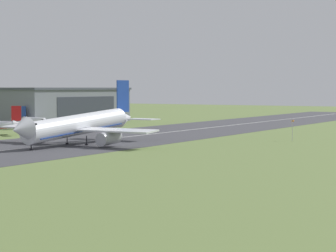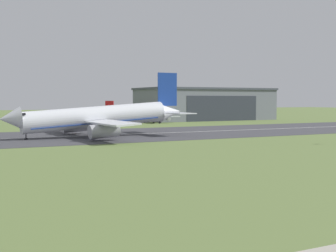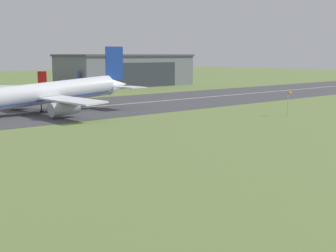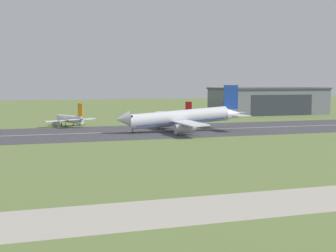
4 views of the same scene
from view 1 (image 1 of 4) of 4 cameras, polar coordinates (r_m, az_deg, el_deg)
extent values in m
plane|color=olive|center=(146.93, 11.87, -2.47)|extent=(750.38, 750.38, 0.00)
cube|color=#3D3D42|center=(178.50, -7.77, -1.41)|extent=(510.38, 47.14, 0.06)
cube|color=silver|center=(178.50, -7.77, -1.40)|extent=(459.34, 0.70, 0.01)
cube|color=slate|center=(277.75, -9.47, 1.69)|extent=(61.22, 29.70, 13.94)
cube|color=#424751|center=(277.65, -9.48, 3.22)|extent=(62.22, 30.70, 0.90)
cube|color=#2D333D|center=(268.28, -7.06, 1.36)|extent=(36.73, 0.12, 11.15)
cylinder|color=silver|center=(170.11, -7.91, 0.10)|extent=(37.28, 5.80, 7.66)
cone|color=silver|center=(154.38, -12.75, -0.28)|extent=(5.18, 5.38, 5.61)
cone|color=silver|center=(187.45, -3.78, 0.71)|extent=(6.74, 4.87, 5.18)
cube|color=black|center=(156.24, -12.09, 0.16)|extent=(1.18, 4.54, 0.51)
cube|color=navy|center=(170.20, -7.91, -0.40)|extent=(33.26, 5.48, 2.32)
cube|color=silver|center=(178.06, -11.35, -0.10)|extent=(6.06, 20.92, 0.77)
cylinder|color=#A8A8B2|center=(176.21, -11.19, -0.75)|extent=(7.15, 3.39, 3.73)
cube|color=silver|center=(161.73, -4.45, -0.38)|extent=(6.06, 20.92, 0.77)
cylinder|color=#A8A8B2|center=(161.89, -5.16, -1.05)|extent=(7.15, 3.39, 3.73)
cube|color=navy|center=(186.48, -3.95, 2.61)|extent=(5.79, 0.35, 9.04)
cube|color=silver|center=(190.90, -5.54, 0.70)|extent=(5.17, 8.20, 0.24)
cube|color=silver|center=(183.27, -2.14, 0.60)|extent=(5.17, 8.20, 0.24)
cylinder|color=black|center=(157.29, -11.83, -1.63)|extent=(0.24, 0.24, 2.51)
cylinder|color=black|center=(157.38, -11.83, -2.01)|extent=(0.84, 0.84, 0.44)
cylinder|color=black|center=(172.19, -8.78, -1.18)|extent=(0.24, 0.24, 2.51)
cylinder|color=black|center=(172.27, -8.78, -1.52)|extent=(0.84, 0.84, 0.44)
cylinder|color=black|center=(168.22, -7.10, -1.27)|extent=(0.24, 0.24, 2.51)
cylinder|color=black|center=(168.30, -7.10, -1.62)|extent=(0.84, 0.84, 0.44)
cylinder|color=silver|center=(241.33, -11.56, 0.48)|extent=(4.78, 11.91, 2.28)
cone|color=silver|center=(235.70, -10.62, 0.43)|extent=(2.68, 2.50, 2.28)
cone|color=silver|center=(247.29, -12.50, 0.63)|extent=(2.60, 3.12, 2.05)
cube|color=black|center=(236.60, -10.77, 0.55)|extent=(2.13, 1.50, 0.44)
cube|color=navy|center=(241.36, -11.56, 0.33)|extent=(4.42, 10.74, 0.20)
cube|color=silver|center=(238.20, -12.58, 0.34)|extent=(8.58, 3.77, 0.40)
cylinder|color=#A8A8B2|center=(238.29, -12.39, 0.11)|extent=(2.03, 3.20, 1.41)
cube|color=silver|center=(244.19, -10.50, 0.43)|extent=(8.58, 3.77, 0.40)
cylinder|color=#A8A8B2|center=(243.53, -10.57, 0.20)|extent=(2.03, 3.20, 1.41)
cube|color=navy|center=(246.85, -12.46, 1.25)|extent=(0.82, 2.48, 3.88)
cube|color=silver|center=(245.71, -13.06, 0.59)|extent=(3.88, 2.88, 0.24)
cube|color=silver|center=(248.89, -11.95, 0.64)|extent=(3.88, 2.88, 0.24)
cylinder|color=black|center=(237.63, -10.92, -0.05)|extent=(0.24, 0.24, 1.84)
cylinder|color=black|center=(237.67, -10.92, -0.22)|extent=(0.84, 0.84, 0.44)
cylinder|color=black|center=(240.89, -11.86, -0.02)|extent=(0.24, 0.24, 1.84)
cylinder|color=black|center=(240.93, -11.86, -0.18)|extent=(0.84, 0.84, 0.44)
cylinder|color=black|center=(242.43, -11.32, 0.01)|extent=(0.24, 0.24, 1.84)
cylinder|color=black|center=(242.47, -11.32, -0.15)|extent=(0.84, 0.84, 0.44)
cone|color=silver|center=(210.07, -12.93, 0.20)|extent=(4.13, 3.98, 2.48)
cube|color=red|center=(209.86, -13.08, 1.08)|extent=(2.55, 2.05, 4.68)
cube|color=silver|center=(213.51, -13.09, 0.23)|extent=(4.65, 4.94, 0.24)
cube|color=silver|center=(206.62, -12.82, 0.13)|extent=(4.65, 4.94, 0.24)
cylinder|color=#B7B7BC|center=(185.21, 10.77, -0.38)|extent=(0.14, 0.14, 5.75)
cone|color=orange|center=(186.34, 10.88, 0.45)|extent=(2.37, 0.87, 0.60)
camera|label=2|loc=(93.79, 35.17, -0.34)|focal=50.00mm
camera|label=3|loc=(76.49, 31.70, 2.75)|focal=50.00mm
camera|label=4|loc=(92.52, 65.84, 3.57)|focal=50.00mm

